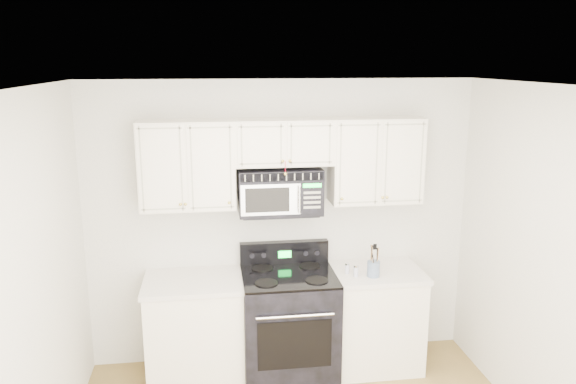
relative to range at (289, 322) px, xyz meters
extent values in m
cube|color=white|center=(-0.02, -1.41, 2.12)|extent=(3.50, 3.50, 0.01)
cube|color=silver|center=(-0.02, 0.34, 0.82)|extent=(3.50, 0.01, 2.60)
cube|color=silver|center=(-1.77, -1.41, 0.82)|extent=(0.01, 3.50, 2.60)
cube|color=white|center=(-0.82, 0.03, -0.04)|extent=(0.82, 0.63, 0.88)
cube|color=silver|center=(-0.82, 0.03, 0.42)|extent=(0.86, 0.65, 0.04)
cube|color=black|center=(-0.82, 0.07, -0.43)|extent=(0.82, 0.55, 0.10)
cube|color=white|center=(0.78, 0.03, -0.04)|extent=(0.82, 0.63, 0.88)
cube|color=silver|center=(0.78, 0.03, 0.42)|extent=(0.86, 0.65, 0.04)
cube|color=black|center=(0.78, 0.07, -0.43)|extent=(0.82, 0.55, 0.10)
cube|color=black|center=(0.00, -0.01, -0.02)|extent=(0.82, 0.70, 0.92)
cube|color=black|center=(0.00, -0.36, -0.03)|extent=(0.62, 0.01, 0.43)
cylinder|color=silver|center=(0.00, -0.38, 0.24)|extent=(0.64, 0.02, 0.02)
cube|color=black|center=(0.00, -0.01, 0.44)|extent=(0.82, 0.70, 0.02)
cube|color=black|center=(0.00, 0.30, 0.54)|extent=(0.82, 0.08, 0.21)
cube|color=#0BF038|center=(0.00, 0.26, 0.54)|extent=(0.12, 0.00, 0.06)
cube|color=white|center=(-0.84, 0.18, 1.41)|extent=(0.80, 0.33, 0.75)
cube|color=white|center=(0.80, 0.18, 1.41)|extent=(0.80, 0.33, 0.75)
cube|color=white|center=(-0.02, 0.18, 1.59)|extent=(0.84, 0.33, 0.39)
sphere|color=gold|center=(-0.86, -0.01, 1.12)|extent=(0.03, 0.03, 0.03)
sphere|color=gold|center=(-0.50, -0.01, 1.12)|extent=(0.03, 0.03, 0.03)
sphere|color=gold|center=(0.46, -0.01, 1.12)|extent=(0.03, 0.03, 0.03)
sphere|color=gold|center=(0.82, -0.01, 1.12)|extent=(0.03, 0.03, 0.03)
sphere|color=gold|center=(-0.05, -0.01, 1.46)|extent=(0.03, 0.03, 0.03)
sphere|color=gold|center=(0.01, -0.01, 1.46)|extent=(0.03, 0.03, 0.03)
cylinder|color=#B60016|center=(-0.03, -0.01, 1.40)|extent=(0.01, 0.00, 0.10)
sphere|color=gold|center=(-0.03, -0.01, 1.35)|extent=(0.03, 0.03, 0.03)
cube|color=black|center=(-0.06, 0.16, 1.17)|extent=(0.72, 0.36, 0.40)
cube|color=#A7A490|center=(-0.06, -0.01, 1.32)|extent=(0.70, 0.01, 0.07)
cube|color=silver|center=(-0.15, -0.02, 1.13)|extent=(0.50, 0.01, 0.27)
cube|color=black|center=(-0.18, -0.03, 1.13)|extent=(0.37, 0.01, 0.21)
cube|color=black|center=(0.20, -0.02, 1.13)|extent=(0.20, 0.01, 0.27)
cube|color=#0BF038|center=(0.20, -0.03, 1.25)|extent=(0.16, 0.00, 0.03)
cylinder|color=silver|center=(0.08, -0.06, 1.13)|extent=(0.02, 0.02, 0.23)
cylinder|color=slate|center=(0.73, -0.11, 0.50)|extent=(0.11, 0.11, 0.14)
cylinder|color=#AA7C45|center=(0.76, -0.11, 0.58)|extent=(0.01, 0.01, 0.24)
cylinder|color=black|center=(0.71, -0.09, 0.58)|extent=(0.01, 0.01, 0.26)
cylinder|color=#AA7C45|center=(0.71, -0.14, 0.59)|extent=(0.01, 0.01, 0.28)
cylinder|color=black|center=(0.76, -0.11, 0.58)|extent=(0.01, 0.01, 0.24)
cylinder|color=#AA7C45|center=(0.71, -0.09, 0.58)|extent=(0.01, 0.01, 0.26)
cylinder|color=black|center=(0.71, -0.14, 0.59)|extent=(0.01, 0.01, 0.28)
cylinder|color=#AA7C45|center=(0.76, -0.11, 0.58)|extent=(0.01, 0.01, 0.24)
cylinder|color=#AEAEC4|center=(0.52, -0.01, 0.48)|extent=(0.04, 0.04, 0.08)
cylinder|color=silver|center=(0.52, -0.01, 0.52)|extent=(0.04, 0.04, 0.02)
cylinder|color=#AEAEC4|center=(0.58, -0.09, 0.48)|extent=(0.04, 0.04, 0.09)
cylinder|color=silver|center=(0.58, -0.09, 0.53)|extent=(0.04, 0.04, 0.02)
camera|label=1|loc=(-0.64, -4.55, 2.28)|focal=35.00mm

